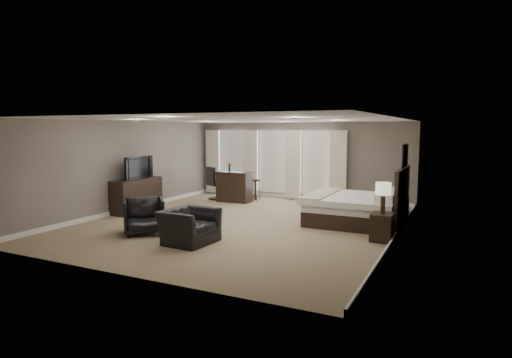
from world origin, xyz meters
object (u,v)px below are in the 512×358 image
at_px(bar_stool_left, 229,185).
at_px(desk_chair, 217,183).
at_px(lamp_far, 401,185).
at_px(bed, 356,195).
at_px(nightstand_near, 382,227).
at_px(bar_stool_right, 255,190).
at_px(nightstand_far, 400,206).
at_px(tv, 136,176).
at_px(bar_counter, 234,187).
at_px(armchair_near, 189,220).
at_px(armchair_far, 144,214).
at_px(lamp_near, 383,198).
at_px(dresser, 137,195).

relative_size(bar_stool_left, desk_chair, 0.71).
xyz_separation_m(lamp_far, desk_chair, (-5.97, 0.20, -0.31)).
distance_m(bed, bar_stool_left, 5.59).
relative_size(nightstand_near, desk_chair, 0.53).
relative_size(nightstand_near, bar_stool_right, 0.83).
height_order(nightstand_far, tv, tv).
bearing_deg(tv, bar_stool_right, -34.14).
distance_m(nightstand_near, bar_counter, 6.00).
bearing_deg(armchair_near, nightstand_far, -33.29).
relative_size(bed, nightstand_near, 3.87).
distance_m(lamp_far, bar_stool_right, 4.78).
distance_m(bar_stool_left, bar_stool_right, 1.27).
height_order(bed, bar_stool_right, bed).
xyz_separation_m(lamp_far, bar_counter, (-5.21, 0.05, -0.37)).
height_order(armchair_far, bar_stool_right, armchair_far).
bearing_deg(bar_stool_right, armchair_near, -78.48).
distance_m(armchair_near, bar_counter, 5.15).
distance_m(bar_counter, desk_chair, 0.77).
xyz_separation_m(bed, nightstand_near, (0.89, -1.45, -0.43)).
relative_size(tv, bar_counter, 0.98).
relative_size(bed, armchair_far, 2.55).
bearing_deg(lamp_far, bar_counter, 179.41).
bearing_deg(desk_chair, nightstand_far, -152.41).
height_order(lamp_near, desk_chair, lamp_near).
relative_size(bed, nightstand_far, 4.20).
bearing_deg(nightstand_far, nightstand_near, -90.00).
relative_size(bed, bar_counter, 1.99).
xyz_separation_m(nightstand_near, bar_stool_right, (-4.71, 3.49, 0.06)).
bearing_deg(dresser, bar_counter, 57.96).
bearing_deg(bed, bar_stool_right, 151.93).
relative_size(armchair_near, desk_chair, 0.98).
xyz_separation_m(nightstand_far, bar_stool_right, (-4.71, 0.59, 0.08)).
bearing_deg(nightstand_near, dresser, 178.10).
distance_m(lamp_far, bar_counter, 5.23).
height_order(dresser, armchair_far, dresser).
distance_m(dresser, bar_stool_right, 3.94).
height_order(lamp_far, bar_stool_right, lamp_far).
distance_m(armchair_near, bar_stool_right, 5.53).
xyz_separation_m(bar_counter, bar_stool_right, (0.50, 0.53, -0.14)).
height_order(lamp_far, desk_chair, lamp_far).
relative_size(armchair_far, bar_stool_right, 1.26).
xyz_separation_m(bar_stool_right, desk_chair, (-1.26, -0.38, 0.21)).
xyz_separation_m(bed, lamp_near, (0.89, -1.45, 0.20)).
height_order(bar_counter, bar_stool_right, bar_counter).
distance_m(nightstand_near, armchair_near, 4.10).
height_order(nightstand_far, desk_chair, desk_chair).
height_order(nightstand_near, lamp_far, lamp_far).
xyz_separation_m(tv, armchair_near, (3.31, -2.16, -0.55)).
xyz_separation_m(tv, bar_stool_left, (0.99, 3.60, -0.63)).
relative_size(armchair_near, bar_stool_right, 1.55).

